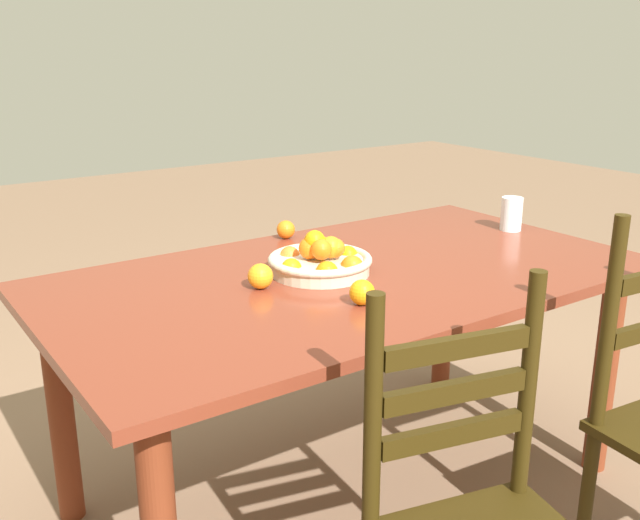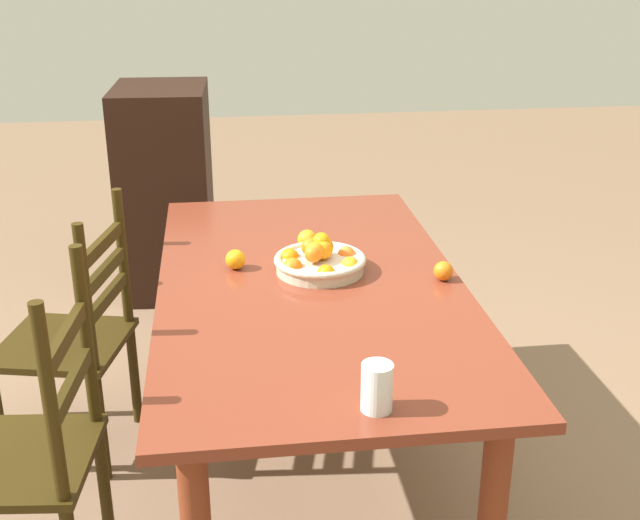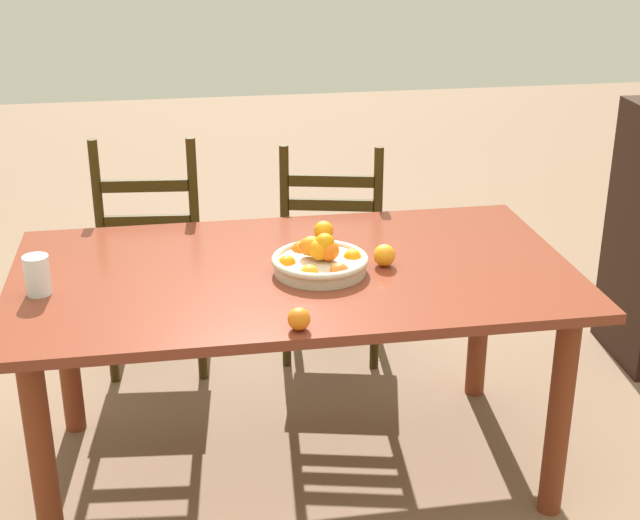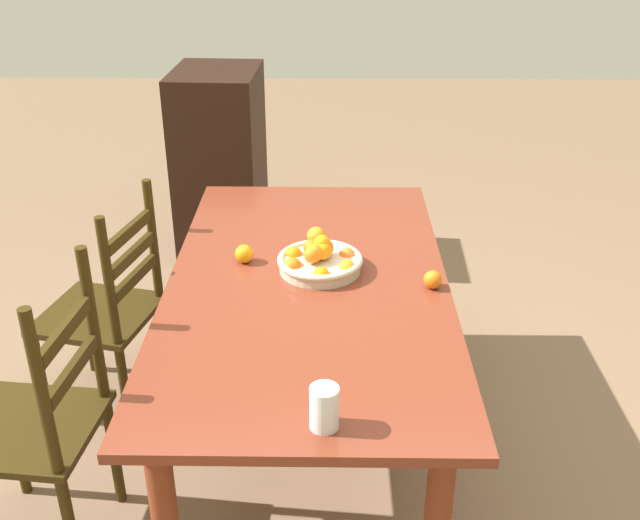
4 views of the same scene
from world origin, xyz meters
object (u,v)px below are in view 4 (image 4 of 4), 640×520
cabinet (220,165)px  orange_loose_0 (433,280)px  chair_by_cabinet (42,427)px  fruit_bowl (319,260)px  orange_loose_2 (316,236)px  orange_loose_1 (244,254)px  chair_near_window (109,311)px  drinking_glass (324,408)px  dining_table (308,305)px

cabinet → orange_loose_0: bearing=-148.7°
chair_by_cabinet → orange_loose_0: bearing=114.0°
fruit_bowl → orange_loose_0: 0.40m
orange_loose_2 → orange_loose_1: bearing=120.4°
chair_by_cabinet → orange_loose_1: chair_by_cabinet is taller
chair_near_window → drinking_glass: bearing=53.0°
orange_loose_1 → fruit_bowl: bearing=-102.2°
chair_by_cabinet → fruit_bowl: bearing=127.5°
chair_by_cabinet → drinking_glass: 0.99m
dining_table → orange_loose_1: (0.14, 0.23, 0.13)m
orange_loose_1 → dining_table: bearing=-120.4°
orange_loose_0 → dining_table: bearing=84.0°
chair_by_cabinet → orange_loose_1: 0.88m
drinking_glass → cabinet: bearing=13.7°
orange_loose_0 → orange_loose_1: orange_loose_1 is taller
chair_by_cabinet → chair_near_window: bearing=-175.1°
dining_table → orange_loose_2: 0.32m
chair_near_window → fruit_bowl: (-0.19, -0.84, 0.33)m
orange_loose_0 → orange_loose_2: 0.52m
chair_by_cabinet → fruit_bowl: chair_by_cabinet is taller
orange_loose_2 → drinking_glass: size_ratio=0.59×
chair_near_window → chair_by_cabinet: 0.72m
orange_loose_1 → drinking_glass: bearing=-161.8°
chair_by_cabinet → fruit_bowl: size_ratio=3.31×
chair_near_window → drinking_glass: 1.39m
orange_loose_1 → orange_loose_0: bearing=-105.4°
chair_by_cabinet → fruit_bowl: 1.04m
orange_loose_0 → orange_loose_2: orange_loose_2 is taller
cabinet → fruit_bowl: (-1.64, -0.58, 0.24)m
dining_table → chair_near_window: chair_near_window is taller
orange_loose_1 → chair_near_window: bearing=76.6°
dining_table → drinking_glass: bearing=-175.3°
chair_near_window → orange_loose_2: 0.88m
dining_table → cabinet: bearing=17.6°
dining_table → orange_loose_1: orange_loose_1 is taller
orange_loose_0 → orange_loose_1: (0.18, 0.65, 0.00)m
orange_loose_2 → drinking_glass: 1.05m
dining_table → orange_loose_2: (0.29, -0.02, 0.13)m
dining_table → orange_loose_1: size_ratio=26.47×
fruit_bowl → orange_loose_2: fruit_bowl is taller
orange_loose_2 → drinking_glass: (-1.05, -0.04, 0.02)m
chair_near_window → orange_loose_1: bearing=89.7°
chair_by_cabinet → cabinet: cabinet is taller
dining_table → chair_by_cabinet: (-0.44, 0.81, -0.18)m
fruit_bowl → chair_near_window: bearing=77.0°
orange_loose_1 → orange_loose_2: (0.15, -0.25, 0.00)m
chair_by_cabinet → orange_loose_2: 1.15m
chair_near_window → chair_by_cabinet: size_ratio=0.94×
fruit_bowl → orange_loose_2: 0.21m
orange_loose_1 → cabinet: bearing=11.1°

